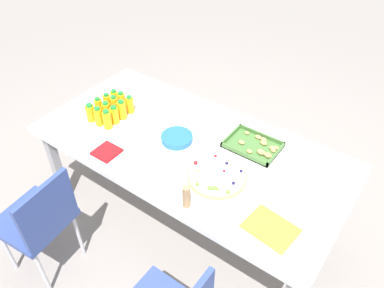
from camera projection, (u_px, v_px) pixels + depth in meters
ground_plane at (190, 218)px, 2.95m from camera, size 12.00×12.00×0.00m
party_table at (190, 153)px, 2.50m from camera, size 2.04×0.99×0.74m
chair_near_left at (40, 219)px, 2.31m from camera, size 0.44×0.44×0.83m
juice_bottle_0 at (91, 113)px, 2.63m from camera, size 0.06×0.06×0.13m
juice_bottle_1 at (99, 117)px, 2.59m from camera, size 0.06×0.06×0.14m
juice_bottle_2 at (107, 120)px, 2.57m from camera, size 0.06×0.06×0.14m
juice_bottle_3 at (99, 107)px, 2.67m from camera, size 0.05×0.05×0.14m
juice_bottle_4 at (107, 111)px, 2.64m from camera, size 0.06×0.06×0.14m
juice_bottle_5 at (115, 115)px, 2.61m from camera, size 0.06×0.06×0.13m
juice_bottle_6 at (107, 103)px, 2.72m from camera, size 0.05×0.05×0.14m
juice_bottle_7 at (114, 105)px, 2.69m from camera, size 0.05×0.05×0.14m
juice_bottle_8 at (122, 110)px, 2.65m from camera, size 0.06×0.06×0.14m
juice_bottle_9 at (115, 98)px, 2.77m from camera, size 0.05×0.05×0.13m
juice_bottle_10 at (122, 101)px, 2.73m from camera, size 0.06×0.06×0.14m
juice_bottle_11 at (130, 105)px, 2.71m from camera, size 0.05×0.05×0.13m
fruit_pizza at (217, 176)px, 2.24m from camera, size 0.36×0.36×0.05m
snack_tray at (255, 146)px, 2.44m from camera, size 0.34×0.25×0.04m
plate_stack at (177, 138)px, 2.49m from camera, size 0.21×0.21×0.04m
napkin_stack at (107, 152)px, 2.41m from camera, size 0.15×0.15×0.02m
cardboard_tube at (186, 197)px, 2.04m from camera, size 0.04×0.04×0.14m
paper_folder at (271, 228)px, 1.97m from camera, size 0.28×0.23×0.01m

